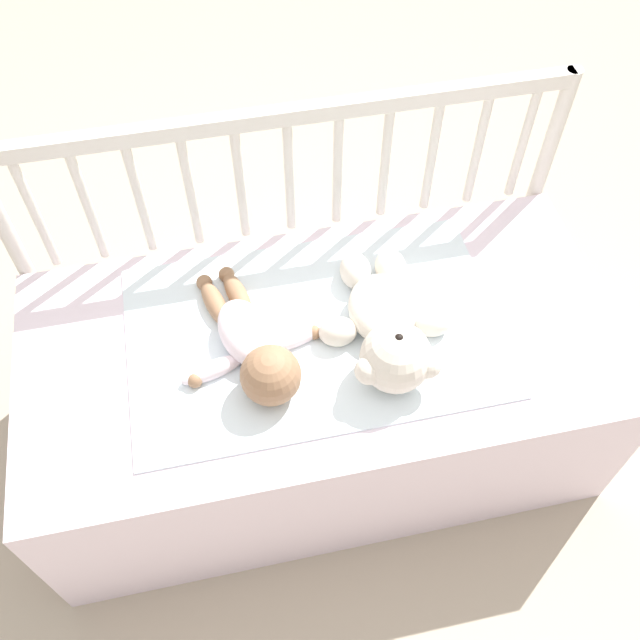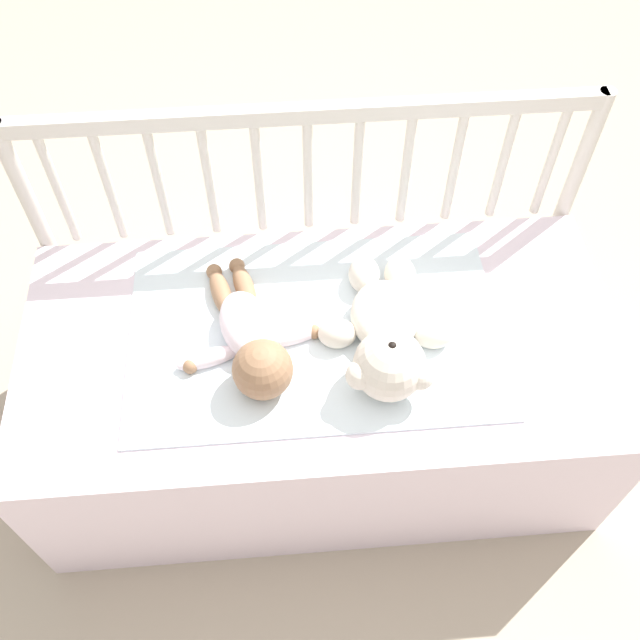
% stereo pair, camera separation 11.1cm
% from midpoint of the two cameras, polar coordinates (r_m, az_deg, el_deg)
% --- Properties ---
extents(ground_plane, '(12.00, 12.00, 0.00)m').
position_cam_midpoint_polar(ground_plane, '(1.91, 1.70, -9.07)').
color(ground_plane, tan).
extents(crib_mattress, '(1.30, 0.63, 0.44)m').
position_cam_midpoint_polar(crib_mattress, '(1.72, 1.88, -5.75)').
color(crib_mattress, silver).
rests_on(crib_mattress, ground_plane).
extents(crib_rail, '(1.30, 0.04, 0.79)m').
position_cam_midpoint_polar(crib_rail, '(1.66, 1.02, 10.56)').
color(crib_rail, beige).
rests_on(crib_rail, ground_plane).
extents(blanket, '(0.80, 0.51, 0.01)m').
position_cam_midpoint_polar(blanket, '(1.54, 1.66, -0.95)').
color(blanket, white).
rests_on(blanket, crib_mattress).
extents(teddy_bear, '(0.29, 0.39, 0.15)m').
position_cam_midpoint_polar(teddy_bear, '(1.48, 7.51, -1.37)').
color(teddy_bear, silver).
rests_on(teddy_bear, crib_mattress).
extents(baby, '(0.32, 0.39, 0.12)m').
position_cam_midpoint_polar(baby, '(1.48, -3.37, -1.70)').
color(baby, white).
rests_on(baby, crib_mattress).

